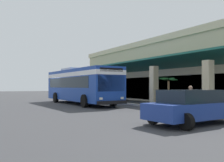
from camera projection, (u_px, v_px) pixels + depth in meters
name	position (u px, v px, depth m)	size (l,w,h in m)	color
ground	(124.00, 100.00, 28.92)	(120.00, 120.00, 0.00)	#38383A
curb_strip	(109.00, 102.00, 25.07)	(32.95, 0.50, 0.12)	#9E998E
plaza_building	(178.00, 72.00, 29.94)	(27.76, 14.28, 6.64)	#C6B793
transit_bus	(80.00, 84.00, 22.78)	(11.27, 3.02, 3.34)	#193D9E
parked_sedan_blue	(192.00, 107.00, 10.64)	(2.59, 4.49, 1.47)	navy
pedestrian	(191.00, 99.00, 13.68)	(0.45, 0.62, 1.65)	#726651
potted_palm	(169.00, 100.00, 19.10)	(1.51, 1.73, 2.32)	gray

